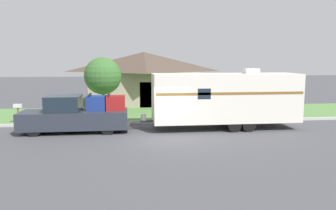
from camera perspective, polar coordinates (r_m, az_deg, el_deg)
ground_plane at (r=16.68m, az=-0.25°, el=-5.68°), size 120.00×120.00×0.00m
curb_strip at (r=20.31m, az=-1.42°, el=-3.00°), size 80.00×0.30×0.14m
lawn_strip at (r=23.90m, az=-2.21°, el=-1.47°), size 80.00×7.00×0.03m
house_across_street at (r=29.86m, az=-4.19°, el=4.96°), size 9.97×7.26×4.58m
pickup_truck at (r=18.48m, az=-15.77°, el=-1.73°), size 5.81×1.99×2.08m
travel_trailer at (r=18.88m, az=9.92°, el=1.32°), size 9.41×2.39×3.41m
mailbox at (r=21.78m, az=-24.68°, el=-0.59°), size 0.48×0.20×1.26m
tree_in_yard at (r=23.33m, az=-11.29°, el=4.96°), size 2.59×2.59×4.07m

